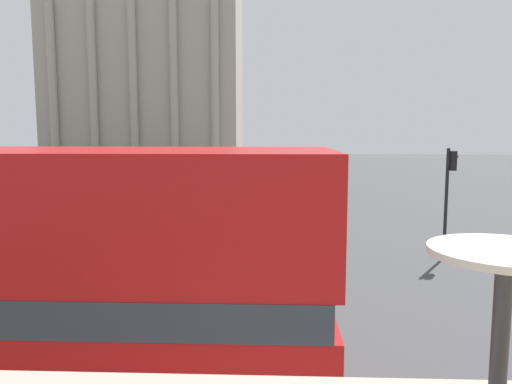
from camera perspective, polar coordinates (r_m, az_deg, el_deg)
The scene contains 7 objects.
cafe_dining_table at distance 2.27m, azimuth 26.38°, elevation -10.62°, with size 0.60×0.60×0.73m.
plaza_building_left at distance 63.03m, azimuth -12.43°, elevation 12.92°, with size 23.08×11.81×22.73m.
traffic_light_near at distance 12.70m, azimuth 5.33°, elevation -2.97°, with size 0.42×0.24×3.71m.
traffic_light_mid at distance 19.21m, azimuth 21.17°, elevation 0.51°, with size 0.42×0.24×4.02m.
traffic_light_far at distance 27.88m, azimuth -10.56°, elevation 1.90°, with size 0.42×0.24×3.37m.
pedestrian_blue at distance 19.76m, azimuth -15.82°, elevation -3.72°, with size 0.32×0.32×1.80m.
pedestrian_white at distance 27.87m, azimuth -10.38°, elevation -0.55°, with size 0.32×0.32×1.79m.
Camera 1 is at (0.43, -2.32, 4.61)m, focal length 35.00 mm.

